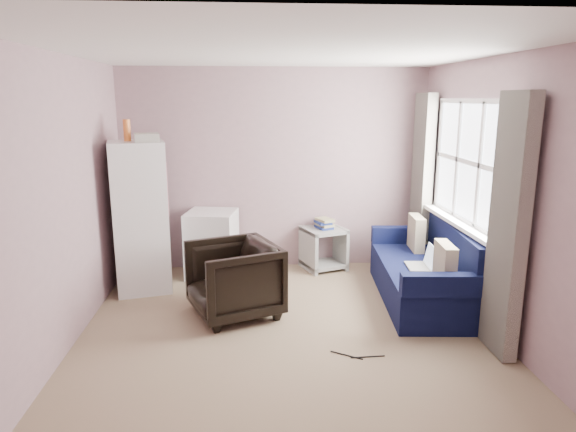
# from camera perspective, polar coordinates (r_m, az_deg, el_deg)

# --- Properties ---
(room) EXTENTS (3.84, 4.24, 2.54)m
(room) POSITION_cam_1_polar(r_m,az_deg,el_deg) (4.39, 0.19, 1.47)
(room) COLOR #8B755B
(room) RESTS_ON ground
(armchair) EXTENTS (0.99, 1.01, 0.82)m
(armchair) POSITION_cam_1_polar(r_m,az_deg,el_deg) (5.14, -6.05, -6.63)
(armchair) COLOR black
(armchair) RESTS_ON ground
(fridge) EXTENTS (0.70, 0.69, 1.91)m
(fridge) POSITION_cam_1_polar(r_m,az_deg,el_deg) (5.92, -16.08, -0.01)
(fridge) COLOR silver
(fridge) RESTS_ON ground
(washing_machine) EXTENTS (0.65, 0.65, 0.80)m
(washing_machine) POSITION_cam_1_polar(r_m,az_deg,el_deg) (6.31, -8.45, -2.91)
(washing_machine) COLOR silver
(washing_machine) RESTS_ON ground
(side_table) EXTENTS (0.61, 0.61, 0.66)m
(side_table) POSITION_cam_1_polar(r_m,az_deg,el_deg) (6.53, 3.97, -3.24)
(side_table) COLOR gray
(side_table) RESTS_ON ground
(sofa) EXTENTS (1.00, 1.93, 0.83)m
(sofa) POSITION_cam_1_polar(r_m,az_deg,el_deg) (5.72, 15.32, -6.12)
(sofa) COLOR #0C1239
(sofa) RESTS_ON ground
(window_dressing) EXTENTS (0.17, 2.62, 2.18)m
(window_dressing) POSITION_cam_1_polar(r_m,az_deg,el_deg) (5.51, 18.24, 1.62)
(window_dressing) COLOR white
(window_dressing) RESTS_ON ground
(floor_cables) EXTENTS (0.45, 0.17, 0.01)m
(floor_cables) POSITION_cam_1_polar(r_m,az_deg,el_deg) (4.52, 7.69, -15.15)
(floor_cables) COLOR black
(floor_cables) RESTS_ON ground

